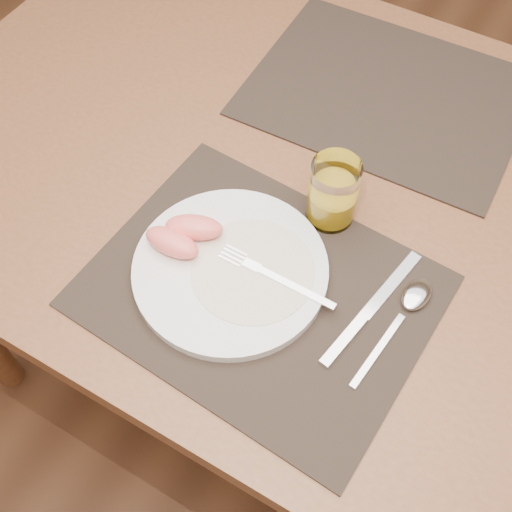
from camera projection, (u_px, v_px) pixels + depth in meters
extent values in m
plane|color=brown|center=(300.00, 372.00, 1.61)|extent=(5.00, 5.00, 0.00)
cube|color=brown|center=(327.00, 190.00, 1.00)|extent=(1.40, 0.90, 0.04)
cylinder|color=brown|center=(163.00, 90.00, 1.66)|extent=(0.06, 0.06, 0.71)
cube|color=#2C221B|center=(260.00, 291.00, 0.88)|extent=(0.47, 0.38, 0.00)
cube|color=#2C221B|center=(387.00, 94.00, 1.08)|extent=(0.46, 0.36, 0.00)
cylinder|color=white|center=(230.00, 270.00, 0.88)|extent=(0.27, 0.27, 0.02)
cylinder|color=white|center=(253.00, 270.00, 0.87)|extent=(0.17, 0.17, 0.00)
cube|color=silver|center=(296.00, 288.00, 0.85)|extent=(0.12, 0.01, 0.00)
cube|color=silver|center=(252.00, 265.00, 0.87)|extent=(0.03, 0.01, 0.00)
cube|color=silver|center=(233.00, 256.00, 0.88)|extent=(0.03, 0.02, 0.00)
cube|color=silver|center=(391.00, 285.00, 0.88)|extent=(0.04, 0.13, 0.00)
cube|color=silver|center=(344.00, 340.00, 0.83)|extent=(0.03, 0.09, 0.01)
cube|color=silver|center=(378.00, 350.00, 0.82)|extent=(0.02, 0.13, 0.00)
ellipsoid|color=silver|center=(417.00, 294.00, 0.86)|extent=(0.04, 0.06, 0.01)
cylinder|color=white|center=(333.00, 192.00, 0.90)|extent=(0.07, 0.07, 0.11)
cylinder|color=gold|center=(331.00, 204.00, 0.92)|extent=(0.06, 0.06, 0.04)
ellipsoid|color=#FF7468|center=(172.00, 242.00, 0.88)|extent=(0.08, 0.04, 0.03)
ellipsoid|color=#FF7468|center=(194.00, 227.00, 0.89)|extent=(0.09, 0.07, 0.03)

